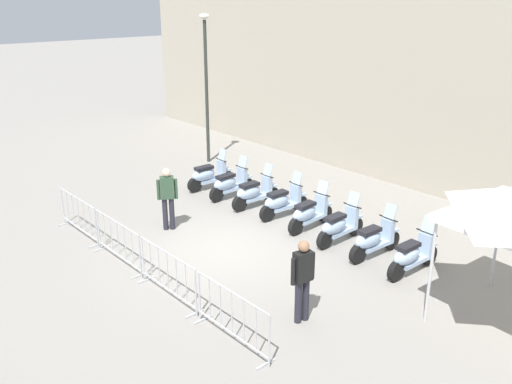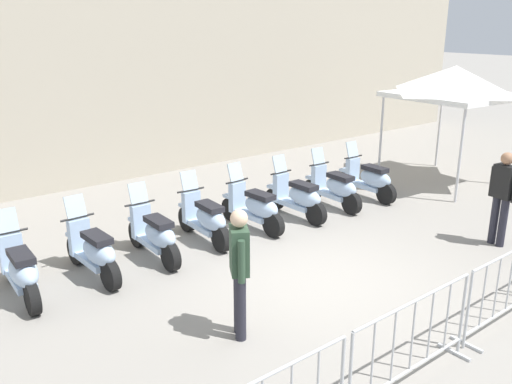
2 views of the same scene
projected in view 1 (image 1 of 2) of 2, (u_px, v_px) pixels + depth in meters
The scene contains 16 objects.
ground_plane at pixel (224, 249), 14.07m from camera, with size 120.00×120.00×0.00m, color gray.
motorcycle_0 at pixel (209, 175), 18.12m from camera, with size 0.56×1.72×1.24m.
motorcycle_1 at pixel (230, 184), 17.34m from camera, with size 0.58×1.73×1.24m.
motorcycle_2 at pixel (254, 193), 16.59m from camera, with size 0.56×1.72×1.24m.
motorcycle_3 at pixel (282, 202), 15.89m from camera, with size 0.56×1.72×1.24m.
motorcycle_4 at pixel (309, 213), 15.08m from camera, with size 0.61×1.72×1.24m.
motorcycle_5 at pixel (339, 226), 14.27m from camera, with size 0.56×1.73×1.24m.
motorcycle_6 at pixel (373, 240), 13.50m from camera, with size 0.56×1.72×1.24m.
motorcycle_7 at pixel (412, 255), 12.71m from camera, with size 0.56×1.72×1.24m.
barrier_segment_0 at pixel (79, 217), 14.69m from camera, with size 2.04×0.57×1.07m.
barrier_segment_1 at pixel (118, 243), 13.19m from camera, with size 2.04×0.57×1.07m.
barrier_segment_2 at pixel (168, 275), 11.70m from camera, with size 2.04×0.57×1.07m.
barrier_segment_3 at pixel (232, 317), 10.20m from camera, with size 2.04×0.57×1.07m.
street_lamp at pixel (206, 74), 20.01m from camera, with size 0.36×0.36×5.35m.
officer_near_row_end at pixel (303, 276), 10.70m from camera, with size 0.25×0.55×1.73m.
officer_mid_plaza at pixel (168, 195), 14.88m from camera, with size 0.36×0.50×1.73m.
Camera 1 is at (10.57, -7.11, 6.18)m, focal length 39.27 mm.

